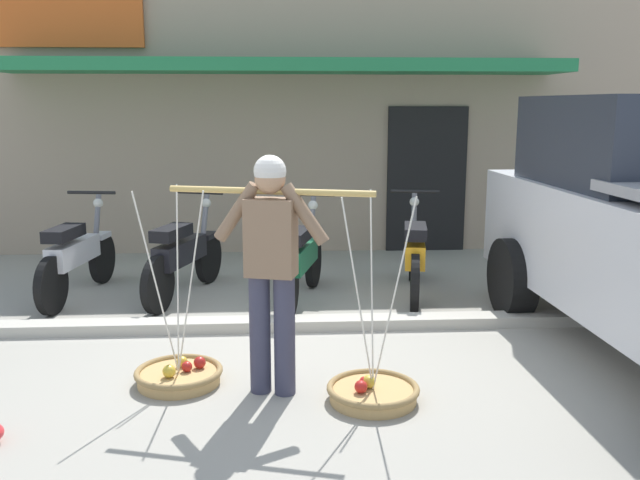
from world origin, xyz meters
The scene contains 10 objects.
ground_plane centered at (0.00, 0.00, 0.00)m, with size 90.00×90.00×0.00m, color #9E998C.
sidewalk_curb centered at (0.00, 0.70, 0.05)m, with size 20.00×0.24×0.10m, color #BAB4A5.
fruit_vendor centered at (-0.03, -0.70, 0.98)m, with size 1.40×0.43×1.70m.
fruit_basket_left_side centered at (-0.73, -0.50, 0.07)m, with size 0.65×0.65×1.45m.
fruit_basket_right_side centered at (0.66, -0.89, 0.07)m, with size 0.65×0.65×1.45m.
motorcycle_nearest_shop centered at (-2.11, 1.86, 0.45)m, with size 0.54×1.81×1.09m.
motorcycle_second_in_row centered at (-0.99, 1.81, 0.45)m, with size 0.71×1.76×1.09m.
motorcycle_third_in_row centered at (0.25, 1.55, 0.45)m, with size 0.63×1.79×1.09m.
motorcycle_end_of_row centered at (1.46, 1.74, 0.45)m, with size 0.55×1.81×1.09m.
storefront_building centered at (0.13, 6.56, 2.10)m, with size 13.00×6.00×4.20m.
Camera 1 is at (0.03, -5.30, 2.03)m, focal length 38.34 mm.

